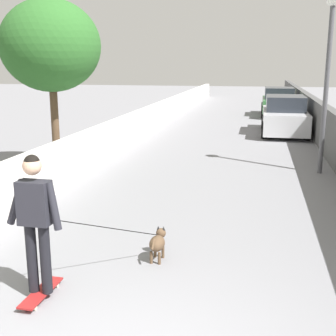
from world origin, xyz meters
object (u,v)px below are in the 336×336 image
Objects in this scene: car_near at (284,116)px; car_far at (278,103)px; tree_left_near at (51,46)px; skateboard at (41,293)px; person_skateboarder at (35,213)px; dog at (157,242)px; lamp_post at (329,53)px.

car_far is at bearing 0.00° from car_near.
tree_left_near is at bearing 143.08° from car_near.
car_far is at bearing -9.86° from skateboard.
car_near is (14.15, -3.58, -0.38)m from person_skateboarder.
dog is 0.40× the size of car_far.
tree_left_near is 7.23m from skateboard.
lamp_post is at bearing -174.93° from car_near.
car_far reaches higher than dog.
tree_left_near is 10.54m from car_near.
person_skateboarder is at bearing 139.24° from dog.
person_skateboarder is at bearing 165.80° from car_near.
tree_left_near is 0.97× the size of lamp_post.
lamp_post is 8.72m from person_skateboarder.
car_far is (13.20, 0.60, -2.36)m from lamp_post.
lamp_post is (1.42, -6.75, -0.15)m from tree_left_near.
person_skateboarder is 1.96m from dog.
person_skateboarder reaches higher than car_near.
skateboard is (-5.97, -2.57, -3.16)m from tree_left_near.
lamp_post is at bearing -26.54° from dog.
dog is at bearing -40.76° from skateboard.
car_near is (12.80, -2.42, 0.44)m from dog.
car_near is at bearing -36.92° from tree_left_near.
lamp_post reaches higher than skateboard.
lamp_post reaches higher than tree_left_near.
dog is 19.40m from car_far.
car_far is (20.59, -3.58, 0.65)m from skateboard.
person_skateboarder is 20.90m from car_far.
tree_left_near is 5.43× the size of skateboard.
lamp_post is at bearing -29.49° from person_skateboarder.
lamp_post is 1.11× the size of car_far.
car_far is at bearing -7.16° from dog.
dog is (1.35, -1.16, 0.21)m from skateboard.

